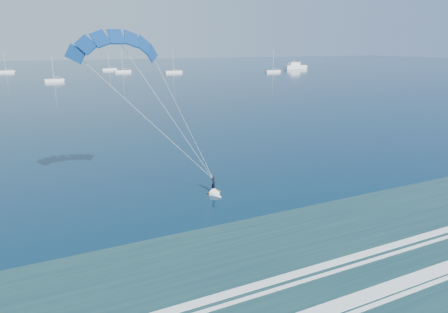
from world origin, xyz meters
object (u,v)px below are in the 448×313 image
at_px(sailboat_6, 273,71).
at_px(sailboat_3, 54,80).
at_px(kitesurfer_rig, 170,116).
at_px(motor_yacht, 295,66).
at_px(sailboat_5, 173,72).
at_px(sailboat_8, 6,71).
at_px(sailboat_4, 109,69).
at_px(sailboat_7, 123,71).

bearing_deg(sailboat_6, sailboat_3, -174.71).
bearing_deg(sailboat_3, kitesurfer_rig, -89.58).
height_order(motor_yacht, sailboat_5, sailboat_5).
bearing_deg(sailboat_5, motor_yacht, 1.26).
height_order(sailboat_6, sailboat_8, sailboat_6).
xyz_separation_m(sailboat_5, sailboat_8, (-85.52, 44.10, -0.02)).
xyz_separation_m(kitesurfer_rig, sailboat_3, (-1.12, 154.21, -8.39)).
distance_m(sailboat_3, sailboat_8, 77.71).
relative_size(sailboat_3, sailboat_8, 0.98).
bearing_deg(sailboat_3, sailboat_8, 105.59).
distance_m(motor_yacht, sailboat_4, 119.64).
bearing_deg(sailboat_6, motor_yacht, 34.72).
bearing_deg(kitesurfer_rig, sailboat_7, 79.17).
xyz_separation_m(kitesurfer_rig, sailboat_8, (-22.00, 229.06, -8.40)).
distance_m(sailboat_3, sailboat_5, 71.58).
distance_m(kitesurfer_rig, sailboat_5, 195.74).
bearing_deg(sailboat_6, sailboat_7, 154.56).
relative_size(sailboat_4, sailboat_8, 1.06).
height_order(sailboat_5, sailboat_6, sailboat_5).
relative_size(motor_yacht, sailboat_3, 1.47).
xyz_separation_m(sailboat_6, sailboat_7, (-78.63, 37.40, 0.01)).
relative_size(sailboat_6, sailboat_8, 1.16).
height_order(sailboat_3, sailboat_5, sailboat_5).
bearing_deg(motor_yacht, sailboat_6, -145.28).
relative_size(sailboat_3, sailboat_4, 0.93).
height_order(kitesurfer_rig, sailboat_7, kitesurfer_rig).
relative_size(sailboat_3, sailboat_5, 0.82).
xyz_separation_m(motor_yacht, sailboat_7, (-109.86, 15.77, -1.02)).
relative_size(sailboat_3, sailboat_6, 0.85).
xyz_separation_m(sailboat_4, sailboat_5, (28.21, -40.29, 0.01)).
bearing_deg(sailboat_7, sailboat_3, -129.49).
distance_m(motor_yacht, sailboat_5, 85.12).
xyz_separation_m(sailboat_7, sailboat_8, (-60.75, 26.47, -0.02)).
distance_m(kitesurfer_rig, motor_yacht, 238.83).
relative_size(sailboat_3, sailboat_7, 0.82).
distance_m(motor_yacht, sailboat_6, 38.00).
relative_size(kitesurfer_rig, sailboat_5, 1.35).
distance_m(sailboat_7, sailboat_8, 66.26).
bearing_deg(sailboat_8, sailboat_5, -27.28).
height_order(sailboat_5, sailboat_7, sailboat_7).
distance_m(kitesurfer_rig, sailboat_7, 206.43).
bearing_deg(sailboat_7, sailboat_6, -25.44).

